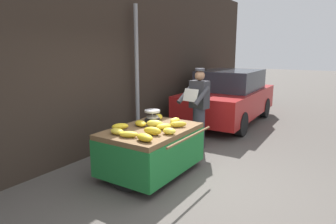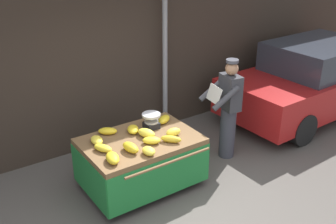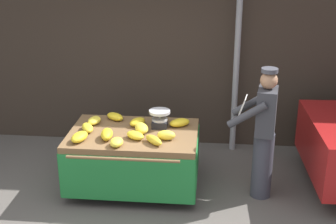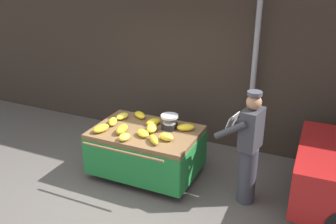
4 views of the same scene
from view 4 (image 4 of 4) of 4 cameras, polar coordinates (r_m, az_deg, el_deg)
The scene contains 18 objects.
ground_plane at distance 5.73m, azimuth -7.62°, elevation -13.87°, with size 60.00×60.00×0.00m, color #514C47.
back_wall at distance 7.11m, azimuth 2.89°, elevation 10.98°, with size 16.00×0.24×3.92m, color #332821.
street_pole at distance 6.56m, azimuth 12.68°, elevation 5.56°, with size 0.09×0.09×3.05m, color gray.
banana_cart at distance 6.14m, azimuth -3.31°, elevation -4.51°, with size 1.68×1.34×0.81m.
weighing_scale at distance 6.03m, azimuth 0.23°, elevation -1.50°, with size 0.28×0.28×0.24m.
banana_bunch_0 at distance 5.74m, azimuth -6.54°, elevation -3.73°, with size 0.16×0.21×0.10m, color yellow.
banana_bunch_1 at distance 5.63m, azimuth -2.13°, elevation -4.15°, with size 0.11×0.30×0.10m, color gold.
banana_bunch_2 at distance 6.29m, azimuth -8.25°, elevation -1.41°, with size 0.13×0.29×0.09m, color yellow.
banana_bunch_3 at distance 6.01m, azimuth 2.67°, elevation -2.30°, with size 0.15×0.28×0.11m, color gold.
banana_bunch_4 at distance 5.68m, azimuth -0.27°, elevation -3.74°, with size 0.13×0.23×0.12m, color yellow.
banana_bunch_5 at distance 5.83m, azimuth -3.78°, elevation -3.19°, with size 0.15×0.25×0.10m, color yellow.
banana_bunch_6 at distance 6.47m, azimuth -6.86°, elevation -0.62°, with size 0.16×0.25×0.09m, color yellow.
banana_bunch_7 at distance 6.06m, azimuth -9.98°, elevation -2.42°, with size 0.16×0.30×0.11m, color gold.
banana_bunch_8 at distance 6.48m, azimuth -4.22°, elevation -0.45°, with size 0.15×0.28×0.10m, color gold.
banana_bunch_9 at distance 5.96m, azimuth -6.91°, elevation -2.56°, with size 0.14×0.30×0.12m, color gold.
banana_bunch_10 at distance 5.98m, azimuth -2.43°, elevation -2.37°, with size 0.16×0.28×0.12m, color yellow.
banana_bunch_11 at distance 6.20m, azimuth -2.16°, elevation -1.51°, with size 0.17×0.26×0.10m, color gold.
vendor_person at distance 5.48m, azimuth 11.96°, elevation -5.27°, with size 0.63×0.58×1.71m.
Camera 4 is at (2.56, -3.84, 3.39)m, focal length 40.77 mm.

